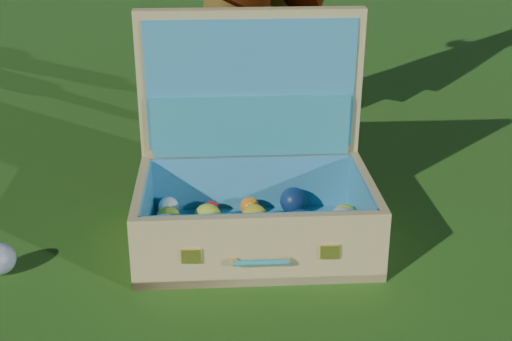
% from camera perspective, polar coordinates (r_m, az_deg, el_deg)
% --- Properties ---
extents(ground, '(60.00, 60.00, 0.00)m').
position_cam_1_polar(ground, '(1.61, -6.16, -8.70)').
color(ground, '#215114').
rests_on(ground, ground).
extents(suitcase, '(0.59, 0.46, 0.54)m').
position_cam_1_polar(suitcase, '(1.73, -0.28, -0.64)').
color(suitcase, tan).
rests_on(suitcase, ground).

